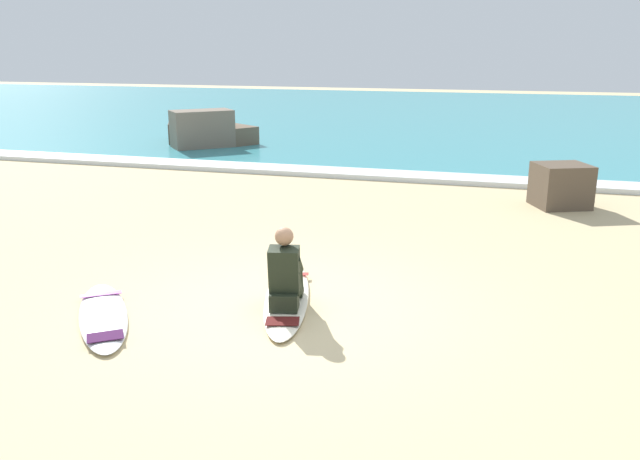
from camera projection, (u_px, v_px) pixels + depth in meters
The scene contains 8 objects.
ground_plane at pixel (291, 310), 7.56m from camera, with size 80.00×80.00×0.00m, color #CCB584.
sea at pixel (451, 116), 27.70m from camera, with size 80.00×28.00×0.10m, color teal.
breaking_foam at pixel (401, 176), 15.03m from camera, with size 80.00×0.90×0.11m, color white.
surfboard_main at pixel (287, 297), 7.86m from camera, with size 1.16×2.58×0.08m.
surfer_seated at pixel (285, 275), 7.41m from camera, with size 0.47×0.75×0.95m.
surfboard_spare_near at pixel (103, 315), 7.32m from camera, with size 1.63×1.99×0.08m.
rock_outcrop_distant at pixel (205, 132), 19.46m from camera, with size 3.24×2.85×1.16m.
shoreline_rock at pixel (561, 186), 12.29m from camera, with size 0.84×0.94×0.82m, color brown.
Camera 1 is at (2.24, -6.66, 2.96)m, focal length 36.56 mm.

